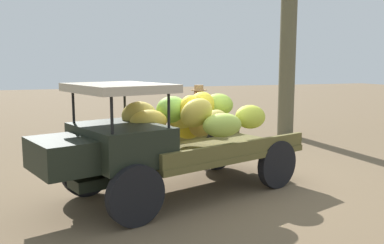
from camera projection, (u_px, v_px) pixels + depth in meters
name	position (u px, v px, depth m)	size (l,w,h in m)	color
ground_plane	(207.00, 184.00, 7.37)	(60.00, 60.00, 0.00)	brown
truck	(166.00, 137.00, 6.60)	(4.66, 2.85, 1.86)	black
farmer	(199.00, 118.00, 9.00)	(0.54, 0.50, 1.69)	#8D6154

